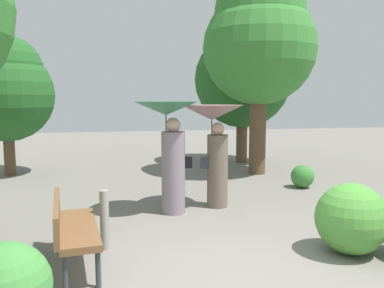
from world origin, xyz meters
name	(u,v)px	position (x,y,z in m)	size (l,w,h in m)	color
ground_plane	(251,284)	(0.00, 0.00, 0.00)	(40.00, 40.00, 0.00)	slate
person_left	(170,138)	(-0.50, 2.86, 1.35)	(1.13, 1.13, 1.98)	gray
person_right	(214,134)	(0.36, 3.11, 1.37)	(1.15, 1.15, 1.91)	#6B5B4C
park_bench	(71,225)	(-1.98, 0.89, 0.51)	(0.67, 1.55, 0.83)	#38383D
tree_near_left	(6,88)	(-4.16, 7.09, 2.29)	(2.42, 2.42, 3.64)	brown
tree_near_right	(259,38)	(2.32, 6.05, 3.58)	(2.95, 2.95, 5.38)	brown
tree_mid_right	(243,72)	(2.50, 7.90, 2.82)	(2.97, 2.97, 4.47)	brown
bush_path_left	(351,219)	(1.58, 0.59, 0.47)	(0.94, 0.94, 0.94)	#4C9338
bush_path_right	(302,176)	(2.74, 4.24, 0.26)	(0.52, 0.52, 0.52)	#387F33
bush_far_side	(5,288)	(-2.41, -0.42, 0.40)	(0.80, 0.80, 0.80)	#428C3D
path_marker_post	(105,220)	(-1.60, 1.37, 0.41)	(0.12, 0.12, 0.81)	gray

